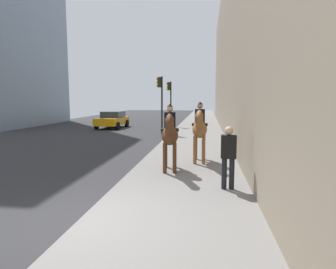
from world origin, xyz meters
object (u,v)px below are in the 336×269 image
at_px(mounted_horse_far, 200,128).
at_px(pedestrian_greeting, 228,153).
at_px(mounted_horse_near, 170,134).
at_px(traffic_light_near_curb, 161,96).
at_px(car_near_lane, 112,119).
at_px(traffic_light_far_curb, 170,97).

bearing_deg(mounted_horse_far, pedestrian_greeting, 13.83).
xyz_separation_m(mounted_horse_near, pedestrian_greeting, (-1.92, -1.81, -0.27)).
bearing_deg(mounted_horse_near, traffic_light_near_curb, -175.97).
distance_m(car_near_lane, traffic_light_near_curb, 6.96).
bearing_deg(pedestrian_greeting, traffic_light_near_curb, 16.86).
bearing_deg(car_near_lane, mounted_horse_near, 26.19).
distance_m(car_near_lane, traffic_light_far_curb, 5.37).
height_order(pedestrian_greeting, traffic_light_far_curb, traffic_light_far_curb).
distance_m(mounted_horse_far, pedestrian_greeting, 3.57).
distance_m(mounted_horse_far, traffic_light_far_curb, 15.27).
bearing_deg(pedestrian_greeting, car_near_lane, 27.15).
bearing_deg(traffic_light_far_curb, traffic_light_near_curb, -179.71).
xyz_separation_m(pedestrian_greeting, traffic_light_far_curb, (18.38, 3.80, 1.59)).
relative_size(mounted_horse_near, car_near_lane, 0.54).
relative_size(traffic_light_near_curb, traffic_light_far_curb, 1.01).
distance_m(pedestrian_greeting, traffic_light_far_curb, 18.84).
distance_m(traffic_light_near_curb, traffic_light_far_curb, 5.52).
bearing_deg(traffic_light_near_curb, pedestrian_greeting, -163.66).
bearing_deg(traffic_light_far_curb, car_near_lane, 101.72).
relative_size(mounted_horse_far, car_near_lane, 0.55).
xyz_separation_m(mounted_horse_far, car_near_lane, (13.91, 7.86, -0.67)).
height_order(mounted_horse_far, traffic_light_far_curb, traffic_light_far_curb).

